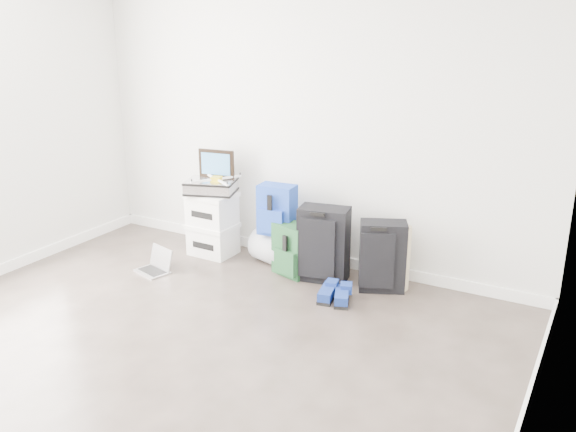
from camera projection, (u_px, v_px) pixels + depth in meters
The scene contains 14 objects.
ground at pixel (123, 390), 3.81m from camera, with size 5.00×5.00×0.00m, color #332B25.
room_envelope at pixel (98, 113), 3.29m from camera, with size 4.52×5.02×2.71m.
boxes_stack at pixel (213, 224), 5.91m from camera, with size 0.44×0.36×0.62m.
briefcase at pixel (211, 187), 5.79m from camera, with size 0.45×0.33×0.13m, color #B2B2B7.
painting at pixel (216, 164), 5.81m from camera, with size 0.36×0.08×0.27m.
drone at pixel (216, 179), 5.71m from camera, with size 0.45×0.45×0.05m.
duffel_bag at pixel (278, 249), 5.68m from camera, with size 0.32×0.32×0.52m, color #93959C.
blue_backpack at pixel (277, 211), 5.53m from camera, with size 0.34×0.26×0.46m.
large_suitcase at pixel (323, 244), 5.31m from camera, with size 0.47×0.35×0.66m.
green_backpack at pixel (292, 251), 5.45m from camera, with size 0.38×0.33×0.47m.
carry_on at pixel (382, 256), 5.12m from camera, with size 0.44×0.38×0.60m.
shoes at pixel (335, 295), 4.99m from camera, with size 0.32×0.31×0.10m.
rolled_rug at pixel (399, 258), 5.15m from camera, with size 0.18×0.18×0.56m, color tan.
laptop at pixel (156, 266), 5.58m from camera, with size 0.35×0.29×0.22m.
Camera 1 is at (2.50, -2.37, 2.21)m, focal length 38.00 mm.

